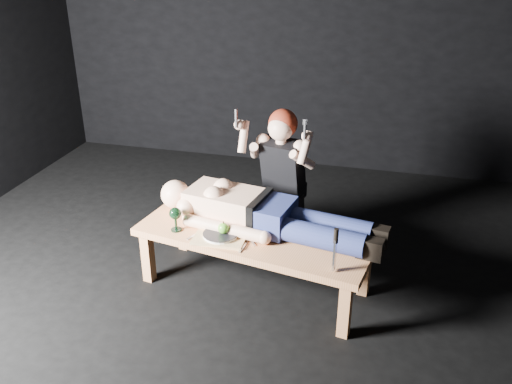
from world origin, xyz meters
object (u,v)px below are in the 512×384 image
serving_tray (220,237)px  carving_knife (335,250)px  lying_man (268,211)px  table (254,260)px  kneeling_woman (287,177)px  goblet (176,219)px

serving_tray → carving_knife: (0.81, -0.21, 0.14)m
lying_man → serving_tray: size_ratio=4.99×
table → kneeling_woman: kneeling_woman is taller
table → goblet: bearing=-159.9°
kneeling_woman → goblet: kneeling_woman is taller
serving_tray → goblet: (-0.34, 0.03, 0.08)m
table → goblet: (-0.55, -0.10, 0.31)m
table → lying_man: lying_man is taller
table → lying_man: size_ratio=0.93×
table → serving_tray: 0.34m
carving_knife → serving_tray: bearing=175.9°
goblet → carving_knife: 1.18m
goblet → lying_man: bearing=17.2°
lying_man → table: bearing=-116.9°
goblet → carving_knife: (1.15, -0.24, 0.06)m
lying_man → serving_tray: bearing=-131.3°
goblet → kneeling_woman: bearing=48.8°
kneeling_woman → serving_tray: 0.84m
table → carving_knife: 0.78m
lying_man → carving_knife: (0.53, -0.43, 0.01)m
kneeling_woman → carving_knife: size_ratio=4.07×
lying_man → serving_tray: (-0.28, -0.22, -0.13)m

